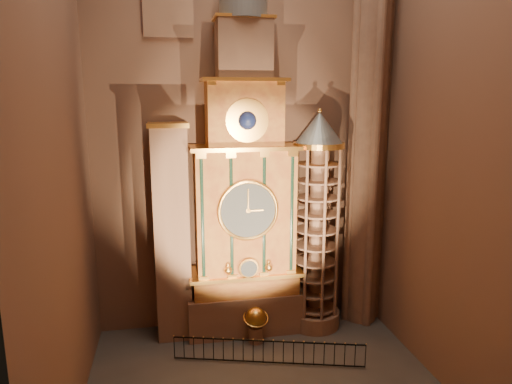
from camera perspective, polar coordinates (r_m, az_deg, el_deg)
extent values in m
plane|color=brown|center=(21.92, -1.98, 10.97)|extent=(22.00, 0.00, 22.00)
plane|color=brown|center=(16.05, -24.16, 9.74)|extent=(0.00, 22.00, 22.00)
plane|color=brown|center=(18.81, 23.11, 9.96)|extent=(0.00, 22.00, 22.00)
cube|color=#8C634C|center=(23.31, -1.41, -14.46)|extent=(5.60, 2.20, 2.00)
cube|color=brown|center=(22.69, -1.42, -11.06)|extent=(5.00, 2.00, 1.00)
cube|color=#FFB34B|center=(22.43, -1.41, -9.81)|extent=(5.40, 2.30, 0.18)
cube|color=brown|center=(21.58, -1.47, -2.45)|extent=(4.60, 2.00, 6.00)
cylinder|color=black|center=(20.52, -6.74, -3.28)|extent=(0.32, 0.32, 5.60)
cylinder|color=black|center=(20.65, -3.13, -3.12)|extent=(0.32, 0.32, 5.60)
cylinder|color=black|center=(20.89, 0.95, -2.92)|extent=(0.32, 0.32, 5.60)
cylinder|color=black|center=(21.19, 4.40, -2.74)|extent=(0.32, 0.32, 5.60)
cube|color=#FFB34B|center=(20.99, -1.49, 5.61)|extent=(5.00, 2.25, 0.18)
cylinder|color=#2D3033|center=(20.54, -1.01, -2.31)|extent=(2.60, 0.12, 2.60)
torus|color=#FFB34B|center=(20.49, -0.98, -2.35)|extent=(2.80, 0.16, 2.80)
cylinder|color=#FFB34B|center=(21.21, -0.91, -9.51)|extent=(0.90, 0.10, 0.90)
sphere|color=#FFB34B|center=(21.15, -3.51, -9.75)|extent=(0.36, 0.36, 0.36)
sphere|color=#FFB34B|center=(21.45, 1.60, -9.41)|extent=(0.36, 0.36, 0.36)
cube|color=brown|center=(20.94, -1.54, 9.58)|extent=(3.40, 1.80, 3.00)
sphere|color=#0B0C3A|center=(20.05, -1.10, 8.92)|extent=(0.80, 0.80, 0.80)
cube|color=#FFB34B|center=(20.89, -1.54, 13.82)|extent=(3.80, 2.00, 0.15)
cube|color=#8C634C|center=(21.03, -1.58, 17.22)|extent=(2.40, 1.60, 2.60)
sphere|color=slate|center=(21.33, -1.61, 22.85)|extent=(2.10, 2.10, 2.10)
cube|color=#8C634C|center=(21.57, -10.44, -5.41)|extent=(1.60, 1.40, 10.00)
cube|color=#FFB34B|center=(21.84, -10.23, -10.75)|extent=(1.35, 0.10, 2.10)
cube|color=#511815|center=(21.79, -10.23, -10.81)|extent=(1.05, 0.04, 1.75)
cube|color=#FFB34B|center=(21.00, -10.49, -4.18)|extent=(1.35, 0.10, 2.10)
cube|color=#511815|center=(20.94, -10.48, -4.22)|extent=(1.05, 0.04, 1.75)
cube|color=#FFB34B|center=(20.45, -10.75, 2.85)|extent=(1.35, 0.10, 2.10)
cube|color=#511815|center=(20.39, -10.75, 2.83)|extent=(1.05, 0.04, 1.75)
cube|color=#FFB34B|center=(20.68, -10.96, 8.24)|extent=(1.80, 1.60, 0.20)
cylinder|color=#8C634C|center=(24.08, 7.27, -15.25)|extent=(2.50, 2.50, 0.80)
cylinder|color=#8C634C|center=(22.41, 7.56, -4.93)|extent=(0.70, 0.70, 8.20)
cylinder|color=#FFB34B|center=(21.60, 7.86, 5.81)|extent=(2.40, 2.40, 0.25)
cone|color=slate|center=(21.54, 7.92, 7.93)|extent=(2.30, 2.30, 1.50)
sphere|color=#FFB34B|center=(21.50, 7.98, 10.06)|extent=(0.20, 0.20, 0.20)
cylinder|color=#8C634C|center=(22.74, 14.07, 10.66)|extent=(1.60, 1.60, 22.00)
cylinder|color=#8C634C|center=(23.09, 15.91, 10.58)|extent=(0.44, 0.44, 22.00)
cylinder|color=#8C634C|center=(22.42, 12.19, 10.74)|extent=(0.44, 0.44, 22.00)
cylinder|color=#8C634C|center=(23.47, 13.24, 10.72)|extent=(0.44, 0.44, 22.00)
cylinder|color=#8C634C|center=(22.02, 14.96, 10.60)|extent=(0.44, 0.44, 22.00)
cylinder|color=#8C634C|center=(22.42, -0.03, -17.38)|extent=(0.65, 0.65, 0.76)
sphere|color=gold|center=(22.01, -0.03, -15.41)|extent=(0.97, 0.97, 0.97)
torus|color=gold|center=(22.01, -0.03, -15.41)|extent=(1.24, 1.17, 0.52)
cube|color=black|center=(20.47, 1.55, -18.13)|extent=(7.93, 2.28, 0.05)
cube|color=black|center=(20.99, 1.53, -20.49)|extent=(7.93, 2.28, 0.05)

